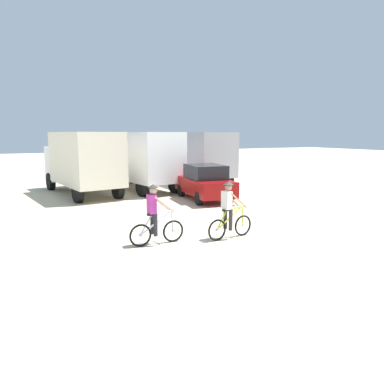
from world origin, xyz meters
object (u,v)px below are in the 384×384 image
(box_truck_avon_van, at_px, (139,158))
(box_truck_grey_hauler, at_px, (196,155))
(cyclist_orange_shirt, at_px, (155,217))
(cyclist_cowboy_hat, at_px, (229,212))
(sedan_parked, at_px, (205,182))
(box_truck_cream_rv, at_px, (82,160))

(box_truck_avon_van, xyz_separation_m, box_truck_grey_hauler, (4.18, 0.85, 0.00))
(box_truck_avon_van, distance_m, cyclist_orange_shirt, 11.17)
(cyclist_cowboy_hat, bearing_deg, box_truck_grey_hauler, 67.34)
(box_truck_avon_van, height_order, box_truck_grey_hauler, same)
(sedan_parked, bearing_deg, cyclist_cowboy_hat, -112.37)
(sedan_parked, xyz_separation_m, cyclist_cowboy_hat, (-2.65, -6.44, -0.04))
(cyclist_cowboy_hat, bearing_deg, box_truck_avon_van, 85.80)
(box_truck_avon_van, distance_m, box_truck_grey_hauler, 4.26)
(sedan_parked, relative_size, cyclist_cowboy_hat, 2.41)
(box_truck_grey_hauler, height_order, cyclist_orange_shirt, box_truck_grey_hauler)
(box_truck_cream_rv, relative_size, box_truck_avon_van, 0.99)
(box_truck_grey_hauler, height_order, sedan_parked, box_truck_grey_hauler)
(box_truck_avon_van, bearing_deg, box_truck_grey_hauler, 11.54)
(box_truck_cream_rv, height_order, cyclist_cowboy_hat, box_truck_cream_rv)
(box_truck_grey_hauler, xyz_separation_m, cyclist_cowboy_hat, (-4.99, -11.96, -1.03))
(box_truck_cream_rv, bearing_deg, box_truck_grey_hauler, 8.89)
(box_truck_cream_rv, bearing_deg, sedan_parked, -40.54)
(box_truck_cream_rv, distance_m, cyclist_cowboy_hat, 11.12)
(cyclist_cowboy_hat, bearing_deg, sedan_parked, 67.63)
(box_truck_avon_van, xyz_separation_m, cyclist_cowboy_hat, (-0.82, -11.11, -1.03))
(box_truck_avon_van, bearing_deg, box_truck_cream_rv, -174.56)
(box_truck_cream_rv, relative_size, cyclist_cowboy_hat, 3.85)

